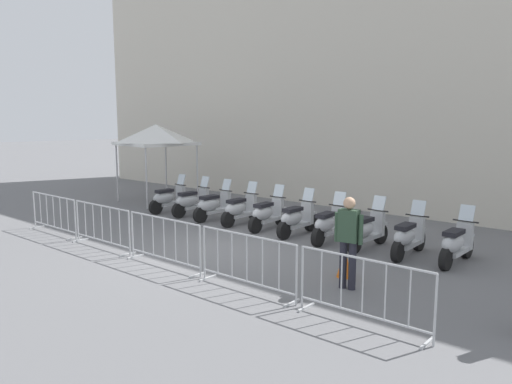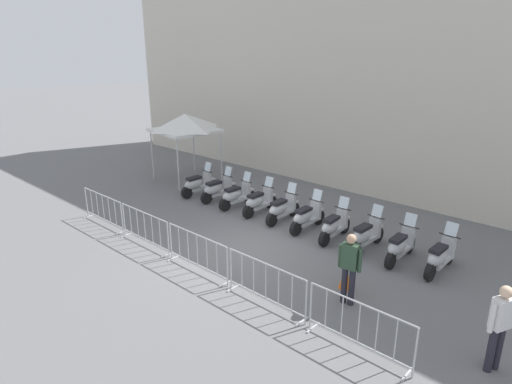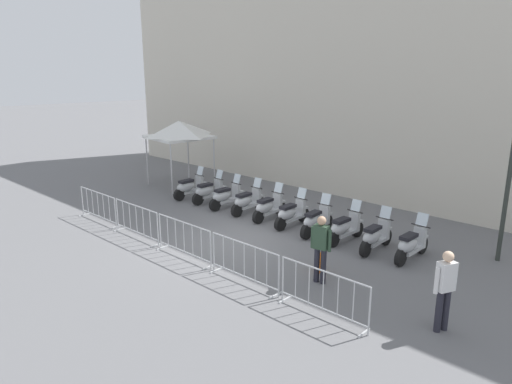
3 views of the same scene
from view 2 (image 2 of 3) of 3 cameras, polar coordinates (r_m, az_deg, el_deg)
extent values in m
plane|color=slate|center=(12.92, -1.14, -7.29)|extent=(120.00, 120.00, 0.00)
cube|color=beige|center=(18.09, 16.64, 17.04)|extent=(28.08, 5.89, 10.77)
cylinder|color=black|center=(17.83, -5.88, 0.85)|extent=(0.19, 0.49, 0.48)
cylinder|color=black|center=(17.09, -9.02, -0.07)|extent=(0.19, 0.49, 0.48)
cube|color=#B7BABC|center=(17.44, -7.43, 0.53)|extent=(0.36, 0.89, 0.10)
ellipsoid|color=#B7BABC|center=(17.20, -8.18, 1.08)|extent=(0.44, 0.87, 0.40)
cube|color=black|center=(17.16, -8.13, 1.80)|extent=(0.34, 0.62, 0.10)
cube|color=#B7BABC|center=(17.62, -6.37, 1.68)|extent=(0.35, 0.17, 0.60)
cylinder|color=black|center=(17.53, -6.41, 2.71)|extent=(0.56, 0.09, 0.04)
cube|color=silver|center=(17.51, -6.31, 3.31)|extent=(0.33, 0.17, 0.35)
cube|color=#B7BABC|center=(17.75, -5.91, 1.68)|extent=(0.23, 0.34, 0.06)
cylinder|color=black|center=(17.15, -3.25, 0.20)|extent=(0.17, 0.49, 0.48)
cylinder|color=black|center=(16.40, -6.48, -0.76)|extent=(0.17, 0.49, 0.48)
cube|color=#B7BABC|center=(16.76, -4.83, -0.14)|extent=(0.34, 0.89, 0.10)
ellipsoid|color=#B7BABC|center=(16.51, -5.59, 0.43)|extent=(0.42, 0.86, 0.40)
cube|color=black|center=(16.47, -5.54, 1.18)|extent=(0.32, 0.62, 0.10)
cube|color=#B7BABC|center=(16.94, -3.74, 1.06)|extent=(0.35, 0.16, 0.60)
cylinder|color=black|center=(16.84, -3.76, 2.13)|extent=(0.56, 0.08, 0.04)
cube|color=silver|center=(16.83, -3.65, 2.75)|extent=(0.33, 0.16, 0.35)
cube|color=#B7BABC|center=(17.07, -3.27, 1.06)|extent=(0.22, 0.33, 0.06)
cylinder|color=black|center=(16.42, -0.80, -0.61)|extent=(0.17, 0.49, 0.48)
cylinder|color=black|center=(15.64, -4.08, -1.66)|extent=(0.17, 0.49, 0.48)
cube|color=#B7BABC|center=(16.01, -2.40, -0.99)|extent=(0.34, 0.89, 0.10)
ellipsoid|color=#B7BABC|center=(15.76, -3.16, -0.40)|extent=(0.42, 0.86, 0.40)
cube|color=black|center=(15.71, -3.09, 0.38)|extent=(0.32, 0.62, 0.10)
cube|color=#B7BABC|center=(16.20, -1.28, 0.27)|extent=(0.35, 0.16, 0.60)
cylinder|color=black|center=(16.10, -1.29, 1.39)|extent=(0.56, 0.07, 0.04)
cube|color=silver|center=(16.08, -1.16, 2.04)|extent=(0.33, 0.16, 0.35)
cube|color=#B7BABC|center=(16.34, -0.80, 0.28)|extent=(0.22, 0.33, 0.06)
cylinder|color=black|center=(15.84, 2.00, -1.36)|extent=(0.21, 0.49, 0.48)
cylinder|color=black|center=(14.96, -1.00, -2.58)|extent=(0.21, 0.49, 0.48)
cube|color=#B7BABC|center=(15.38, 0.54, -1.81)|extent=(0.40, 0.90, 0.10)
ellipsoid|color=#B7BABC|center=(15.10, -0.14, -1.23)|extent=(0.48, 0.88, 0.40)
cube|color=black|center=(15.05, -0.06, -0.42)|extent=(0.36, 0.63, 0.10)
cube|color=#B7BABC|center=(15.60, 1.58, -0.46)|extent=(0.36, 0.19, 0.60)
cylinder|color=black|center=(15.50, 1.60, 0.69)|extent=(0.56, 0.11, 0.04)
cube|color=silver|center=(15.48, 1.72, 1.37)|extent=(0.34, 0.18, 0.35)
cube|color=#B7BABC|center=(15.75, 2.01, -0.43)|extent=(0.24, 0.35, 0.06)
cylinder|color=black|center=(15.22, 4.95, -2.26)|extent=(0.21, 0.50, 0.48)
cylinder|color=black|center=(14.29, 2.06, -3.62)|extent=(0.21, 0.50, 0.48)
cube|color=#B7BABC|center=(14.74, 3.56, -2.77)|extent=(0.41, 0.90, 0.10)
ellipsoid|color=#B7BABC|center=(14.44, 2.91, -2.20)|extent=(0.49, 0.89, 0.40)
cube|color=black|center=(14.39, 3.00, -1.34)|extent=(0.37, 0.64, 0.10)
cube|color=#B7BABC|center=(14.97, 4.57, -1.35)|extent=(0.36, 0.19, 0.60)
cylinder|color=black|center=(14.86, 4.60, -0.15)|extent=(0.56, 0.12, 0.04)
cube|color=silver|center=(14.85, 4.73, 0.56)|extent=(0.34, 0.19, 0.35)
cube|color=#B7BABC|center=(15.13, 4.98, -1.30)|extent=(0.25, 0.35, 0.06)
cylinder|color=black|center=(14.62, 8.20, -3.29)|extent=(0.20, 0.49, 0.48)
cylinder|color=black|center=(13.68, 5.24, -4.74)|extent=(0.20, 0.49, 0.48)
cube|color=#B7BABC|center=(14.13, 6.77, -3.84)|extent=(0.38, 0.90, 0.10)
ellipsoid|color=#B7BABC|center=(13.83, 6.13, -3.25)|extent=(0.46, 0.88, 0.40)
cube|color=black|center=(13.77, 6.24, -2.36)|extent=(0.35, 0.63, 0.10)
cube|color=#B7BABC|center=(14.36, 7.83, -2.35)|extent=(0.35, 0.18, 0.60)
cylinder|color=black|center=(14.25, 7.89, -1.11)|extent=(0.56, 0.10, 0.04)
cube|color=silver|center=(14.23, 8.04, -0.37)|extent=(0.33, 0.18, 0.35)
cube|color=#B7BABC|center=(14.52, 8.25, -2.30)|extent=(0.24, 0.34, 0.06)
cylinder|color=black|center=(14.09, 11.47, -4.34)|extent=(0.23, 0.50, 0.48)
cylinder|color=black|center=(13.08, 8.93, -6.03)|extent=(0.23, 0.50, 0.48)
cube|color=#B7BABC|center=(13.56, 10.26, -5.00)|extent=(0.43, 0.90, 0.10)
ellipsoid|color=#B7BABC|center=(13.24, 9.73, -4.43)|extent=(0.51, 0.89, 0.40)
cube|color=black|center=(13.18, 9.85, -3.51)|extent=(0.39, 0.64, 0.10)
cube|color=#B7BABC|center=(13.82, 11.19, -3.39)|extent=(0.36, 0.20, 0.60)
cylinder|color=black|center=(13.70, 11.28, -2.11)|extent=(0.56, 0.14, 0.04)
cube|color=silver|center=(13.68, 11.42, -1.35)|extent=(0.34, 0.20, 0.35)
cube|color=#B7BABC|center=(13.99, 11.54, -3.32)|extent=(0.26, 0.35, 0.06)
cylinder|color=black|center=(13.65, 15.58, -5.44)|extent=(0.18, 0.49, 0.48)
cylinder|color=black|center=(12.66, 12.75, -7.13)|extent=(0.18, 0.49, 0.48)
cube|color=#B7BABC|center=(13.13, 14.23, -6.10)|extent=(0.34, 0.89, 0.10)
ellipsoid|color=#B7BABC|center=(12.82, 13.67, -5.51)|extent=(0.42, 0.86, 0.40)
cube|color=black|center=(12.75, 13.81, -4.56)|extent=(0.32, 0.62, 0.10)
cube|color=#B7BABC|center=(13.38, 15.29, -4.46)|extent=(0.35, 0.16, 0.60)
cylinder|color=black|center=(13.26, 15.41, -3.15)|extent=(0.56, 0.08, 0.04)
cube|color=silver|center=(13.23, 15.59, -2.37)|extent=(0.33, 0.16, 0.35)
cube|color=#B7BABC|center=(13.54, 15.68, -4.39)|extent=(0.22, 0.33, 0.06)
cylinder|color=black|center=(13.27, 19.40, -6.54)|extent=(0.21, 0.50, 0.48)
cylinder|color=black|center=(12.22, 17.18, -8.52)|extent=(0.21, 0.50, 0.48)
cube|color=#B7BABC|center=(12.72, 18.36, -7.33)|extent=(0.40, 0.90, 0.10)
ellipsoid|color=#B7BABC|center=(12.39, 17.96, -6.78)|extent=(0.48, 0.88, 0.40)
cube|color=black|center=(12.32, 18.11, -5.80)|extent=(0.36, 0.63, 0.10)
cube|color=#B7BABC|center=(12.99, 19.24, -5.58)|extent=(0.36, 0.19, 0.60)
cylinder|color=black|center=(12.86, 19.39, -4.23)|extent=(0.56, 0.12, 0.04)
cube|color=silver|center=(12.84, 19.56, -3.42)|extent=(0.34, 0.18, 0.35)
cube|color=#B7BABC|center=(13.16, 19.53, -5.47)|extent=(0.24, 0.35, 0.06)
cylinder|color=black|center=(13.04, 23.93, -7.57)|extent=(0.19, 0.49, 0.48)
cylinder|color=black|center=(11.98, 21.81, -9.63)|extent=(0.19, 0.49, 0.48)
cube|color=#B7BABC|center=(12.49, 22.94, -8.40)|extent=(0.36, 0.89, 0.10)
ellipsoid|color=#B7BABC|center=(12.15, 22.59, -7.86)|extent=(0.44, 0.87, 0.40)
cube|color=black|center=(12.08, 22.77, -6.87)|extent=(0.34, 0.62, 0.10)
cube|color=#B7BABC|center=(12.75, 23.81, -6.61)|extent=(0.35, 0.17, 0.60)
cylinder|color=black|center=(12.63, 24.00, -5.25)|extent=(0.56, 0.09, 0.04)
cube|color=silver|center=(12.60, 24.19, -4.43)|extent=(0.33, 0.17, 0.35)
cube|color=#B7BABC|center=(12.93, 24.08, -6.50)|extent=(0.23, 0.34, 0.06)
cube|color=#B2B5B7|center=(16.19, -20.92, -3.00)|extent=(0.09, 0.44, 0.04)
cube|color=#B2B5B7|center=(14.50, -17.12, -5.08)|extent=(0.09, 0.44, 0.04)
cylinder|color=#B2B5B7|center=(16.10, -21.27, -1.25)|extent=(0.04, 0.04, 1.05)
cylinder|color=#B2B5B7|center=(14.24, -17.12, -3.32)|extent=(0.04, 0.04, 1.05)
cylinder|color=#B2B5B7|center=(14.99, -19.54, -0.34)|extent=(2.22, 0.31, 0.04)
cylinder|color=#B2B5B7|center=(15.28, -19.19, -3.43)|extent=(2.22, 0.31, 0.04)
cylinder|color=#B2B5B7|center=(15.76, -20.68, -1.25)|extent=(0.02, 0.02, 0.87)
cylinder|color=#B2B5B7|center=(15.44, -20.04, -1.57)|extent=(0.02, 0.02, 0.87)
cylinder|color=#B2B5B7|center=(15.13, -19.36, -1.90)|extent=(0.02, 0.02, 0.87)
cylinder|color=#B2B5B7|center=(14.82, -18.66, -2.25)|extent=(0.02, 0.02, 0.87)
cylinder|color=#B2B5B7|center=(14.51, -17.92, -2.61)|extent=(0.02, 0.02, 0.87)
cube|color=#B2B5B7|center=(14.26, -16.49, -5.43)|extent=(0.09, 0.44, 0.04)
cube|color=#B2B5B7|center=(12.69, -11.51, -8.09)|extent=(0.09, 0.44, 0.04)
cylinder|color=#B2B5B7|center=(14.14, -16.87, -3.45)|extent=(0.04, 0.04, 1.05)
cylinder|color=#B2B5B7|center=(12.41, -11.41, -6.13)|extent=(0.04, 0.04, 1.05)
cylinder|color=#B2B5B7|center=(13.06, -14.51, -2.59)|extent=(2.22, 0.31, 0.04)
cylinder|color=#B2B5B7|center=(13.39, -14.21, -6.06)|extent=(2.22, 0.31, 0.04)
cylinder|color=#B2B5B7|center=(13.81, -16.09, -3.51)|extent=(0.02, 0.02, 0.87)
cylinder|color=#B2B5B7|center=(13.52, -15.24, -3.92)|extent=(0.02, 0.02, 0.87)
cylinder|color=#B2B5B7|center=(13.22, -14.35, -4.35)|extent=(0.02, 0.02, 0.87)
cylinder|color=#B2B5B7|center=(12.94, -13.43, -4.80)|extent=(0.02, 0.02, 0.87)
cylinder|color=#B2B5B7|center=(12.65, -12.46, -5.26)|extent=(0.02, 0.02, 0.87)
cube|color=#B2B5B7|center=(12.47, -10.68, -8.52)|extent=(0.09, 0.44, 0.04)
cube|color=#B2B5B7|center=(11.09, -4.04, -11.90)|extent=(0.09, 0.44, 0.04)
cylinder|color=#B2B5B7|center=(12.32, -11.08, -6.29)|extent=(0.04, 0.04, 1.05)
cylinder|color=#B2B5B7|center=(10.78, -3.77, -9.75)|extent=(0.04, 0.04, 1.05)
cylinder|color=#B2B5B7|center=(11.30, -7.79, -5.54)|extent=(2.22, 0.31, 0.04)
cylinder|color=#B2B5B7|center=(11.68, -7.61, -9.44)|extent=(2.22, 0.31, 0.04)
cylinder|color=#B2B5B7|center=(12.01, -10.02, -6.43)|extent=(0.02, 0.02, 0.87)
cylinder|color=#B2B5B7|center=(11.74, -8.89, -6.96)|extent=(0.02, 0.02, 0.87)
cylinder|color=#B2B5B7|center=(11.48, -7.70, -7.52)|extent=(0.02, 0.02, 0.87)
cylinder|color=#B2B5B7|center=(11.23, -6.45, -8.10)|extent=(0.02, 0.02, 0.87)
cylinder|color=#B2B5B7|center=(10.98, -5.15, -8.70)|extent=(0.02, 0.02, 0.87)
cube|color=#B2B5B7|center=(10.90, -2.92, -12.44)|extent=(0.09, 0.44, 0.04)
cube|color=#B2B5B7|center=(9.78, 5.99, -16.54)|extent=(0.09, 0.44, 0.04)
cylinder|color=#B2B5B7|center=(10.71, -3.31, -9.96)|extent=(0.04, 0.04, 1.05)
cylinder|color=#B2B5B7|center=(9.46, 6.55, -14.23)|extent=(0.04, 0.04, 1.05)
cylinder|color=#B2B5B7|center=(9.78, 1.30, -9.36)|extent=(2.22, 0.31, 0.04)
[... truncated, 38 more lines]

